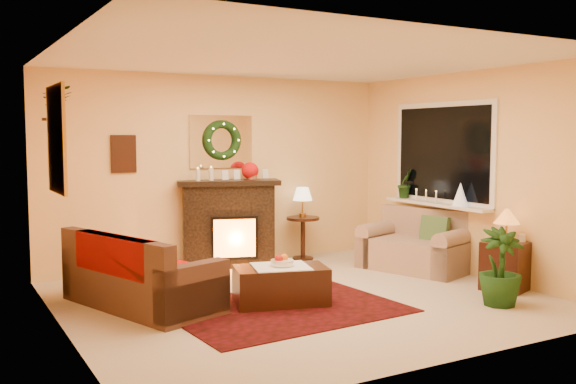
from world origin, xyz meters
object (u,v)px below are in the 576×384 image
fireplace (228,226)px  coffee_table (281,285)px  side_table_round (303,237)px  end_table_square (506,267)px  sofa (142,266)px  loveseat (415,239)px

fireplace → coffee_table: size_ratio=1.26×
side_table_round → end_table_square: (1.12, -2.72, -0.06)m
sofa → coffee_table: size_ratio=1.90×
sofa → loveseat: size_ratio=1.32×
fireplace → side_table_round: size_ratio=1.97×
sofa → end_table_square: sofa is taller
side_table_round → end_table_square: size_ratio=1.10×
fireplace → side_table_round: 1.16m
coffee_table → fireplace: bearing=97.1°
sofa → side_table_round: size_ratio=2.97×
sofa → end_table_square: size_ratio=3.25×
loveseat → coffee_table: bearing=177.0°
sofa → end_table_square: (3.88, -1.34, -0.16)m
coffee_table → end_table_square: bearing=0.9°
coffee_table → sofa: bearing=169.4°
end_table_square → coffee_table: (-2.59, 0.69, -0.06)m
side_table_round → end_table_square: 2.94m
fireplace → coffee_table: 2.15m
coffee_table → loveseat: bearing=31.7°
loveseat → side_table_round: (-0.92, 1.35, -0.09)m
sofa → loveseat: (3.68, 0.03, -0.01)m
sofa → loveseat: bearing=-18.4°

